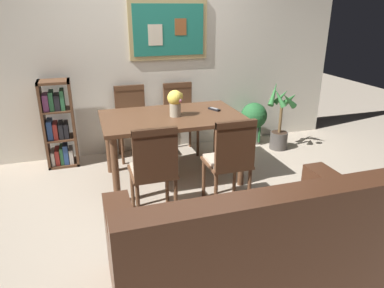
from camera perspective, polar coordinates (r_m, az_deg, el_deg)
name	(u,v)px	position (r m, az deg, el deg)	size (l,w,h in m)	color
ground_plane	(189,203)	(3.58, -0.45, -9.51)	(12.00, 12.00, 0.00)	tan
wall_back_with_painting	(152,51)	(4.70, -6.47, 14.63)	(5.20, 0.14, 2.60)	silver
dining_table	(172,124)	(3.84, -3.23, 3.26)	(1.49, 0.91, 0.74)	brown
dining_chair_near_right	(230,156)	(3.30, 6.18, -1.98)	(0.40, 0.41, 0.91)	brown
dining_chair_far_left	(132,116)	(4.57, -9.68, 4.46)	(0.40, 0.41, 0.91)	brown
dining_chair_far_right	(180,112)	(4.67, -1.99, 5.11)	(0.40, 0.41, 0.91)	brown
dining_chair_near_left	(154,165)	(3.12, -6.17, -3.45)	(0.40, 0.41, 0.91)	brown
leather_couch	(246,245)	(2.53, 8.66, -15.85)	(1.80, 0.84, 0.84)	#472819
bookshelf	(59,127)	(4.53, -20.68, 2.64)	(0.36, 0.28, 1.05)	brown
potted_ivy	(254,119)	(5.08, 9.92, 3.96)	(0.37, 0.37, 0.59)	#B2ADA3
potted_palm	(280,124)	(4.94, 13.98, 3.16)	(0.37, 0.39, 0.91)	#4C4742
flower_vase	(175,101)	(3.74, -2.73, 6.89)	(0.17, 0.17, 0.28)	tan
tv_remote	(214,109)	(4.01, 3.59, 5.62)	(0.11, 0.16, 0.02)	black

